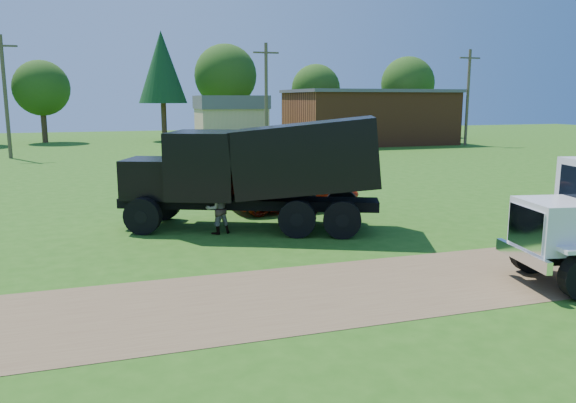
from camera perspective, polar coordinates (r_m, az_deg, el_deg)
name	(u,v)px	position (r m, az deg, el deg)	size (l,w,h in m)	color
ground	(422,282)	(14.22, 13.48, -7.91)	(140.00, 140.00, 0.00)	#265913
dirt_track	(422,281)	(14.22, 13.48, -7.89)	(120.00, 4.20, 0.01)	brown
black_dump_truck	(259,168)	(19.01, -2.94, 3.46)	(8.87, 5.72, 3.83)	black
orange_pickup	(294,190)	(22.75, 0.64, 1.14)	(2.46, 5.34, 1.48)	red
spectator_b	(217,209)	(18.58, -7.18, -0.73)	(0.82, 0.64, 1.68)	#999999
brick_building	(368,117)	(57.32, 8.13, 8.54)	(15.40, 10.40, 5.30)	brown
tan_shed	(231,121)	(52.70, -5.82, 8.18)	(6.20, 5.40, 4.70)	tan
utility_poles	(266,95)	(48.30, -2.23, 10.75)	(42.20, 0.28, 9.00)	#463A27
tree_row	(177,77)	(62.80, -11.20, 12.28)	(55.41, 11.39, 11.41)	#3E2419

